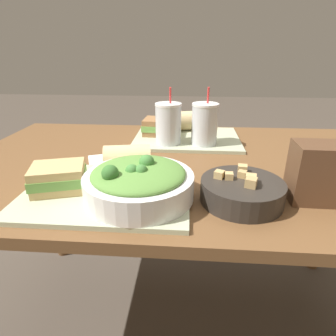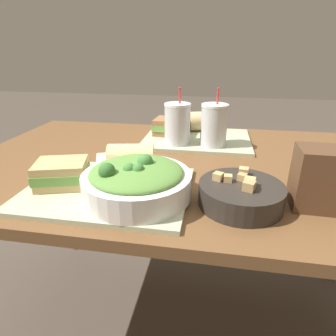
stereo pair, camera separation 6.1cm
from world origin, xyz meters
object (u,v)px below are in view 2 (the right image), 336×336
at_px(sandwich_far, 171,127).
at_px(napkin_folded, 120,157).
at_px(sandwich_near, 62,173).
at_px(baguette_near, 132,158).
at_px(chip_bag, 320,179).
at_px(baguette_far, 202,121).
at_px(drink_cup_red, 214,126).
at_px(soup_bowl, 241,194).
at_px(salad_bowl, 137,180).
at_px(drink_cup_dark, 177,125).

xyz_separation_m(sandwich_far, napkin_folded, (-0.13, -0.26, -0.04)).
height_order(sandwich_near, baguette_near, baguette_near).
xyz_separation_m(sandwich_near, chip_bag, (0.62, 0.02, 0.03)).
distance_m(baguette_near, napkin_folded, 0.15).
xyz_separation_m(baguette_far, drink_cup_red, (0.05, -0.19, 0.03)).
bearing_deg(baguette_near, sandwich_near, 117.26).
relative_size(soup_bowl, baguette_near, 1.39).
height_order(baguette_far, chip_bag, chip_bag).
height_order(salad_bowl, baguette_near, salad_bowl).
xyz_separation_m(sandwich_far, drink_cup_dark, (0.04, -0.11, 0.04)).
bearing_deg(baguette_near, baguette_far, -30.52).
relative_size(salad_bowl, chip_bag, 1.82).
height_order(sandwich_near, sandwich_far, same).
height_order(drink_cup_dark, napkin_folded, drink_cup_dark).
bearing_deg(salad_bowl, chip_bag, 5.56).
xyz_separation_m(baguette_near, chip_bag, (0.47, -0.10, 0.02)).
distance_m(salad_bowl, baguette_near, 0.15).
bearing_deg(chip_bag, drink_cup_red, 124.20).
bearing_deg(chip_bag, napkin_folded, 159.19).
bearing_deg(drink_cup_red, drink_cup_dark, 180.00).
relative_size(soup_bowl, drink_cup_red, 0.96).
height_order(baguette_near, sandwich_far, baguette_near).
height_order(soup_bowl, drink_cup_dark, drink_cup_dark).
height_order(sandwich_near, drink_cup_red, drink_cup_red).
relative_size(salad_bowl, napkin_folded, 1.43).
bearing_deg(sandwich_far, baguette_near, -92.99).
distance_m(sandwich_far, drink_cup_dark, 0.12).
xyz_separation_m(sandwich_near, napkin_folded, (0.07, 0.24, -0.04)).
relative_size(soup_bowl, sandwich_far, 1.41).
bearing_deg(drink_cup_red, baguette_near, -129.06).
bearing_deg(sandwich_near, napkin_folded, 57.38).
bearing_deg(chip_bag, salad_bowl, -173.12).
bearing_deg(napkin_folded, chip_bag, -22.13).
bearing_deg(baguette_far, sandwich_near, 133.83).
height_order(salad_bowl, soup_bowl, salad_bowl).
height_order(soup_bowl, baguette_near, baguette_near).
bearing_deg(sandwich_far, napkin_folded, -112.00).
bearing_deg(soup_bowl, baguette_near, 157.48).
bearing_deg(baguette_near, soup_bowl, -123.05).
bearing_deg(salad_bowl, baguette_near, 110.90).
xyz_separation_m(soup_bowl, baguette_near, (-0.30, 0.12, 0.02)).
distance_m(baguette_far, chip_bag, 0.64).
height_order(soup_bowl, drink_cup_red, drink_cup_red).
bearing_deg(baguette_far, salad_bowl, 151.78).
xyz_separation_m(drink_cup_dark, napkin_folded, (-0.17, -0.15, -0.08)).
bearing_deg(salad_bowl, drink_cup_dark, 84.74).
height_order(sandwich_far, napkin_folded, sandwich_far).
xyz_separation_m(drink_cup_dark, drink_cup_red, (0.13, 0.00, 0.00)).
relative_size(sandwich_far, drink_cup_red, 0.68).
distance_m(baguette_near, baguette_far, 0.50).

